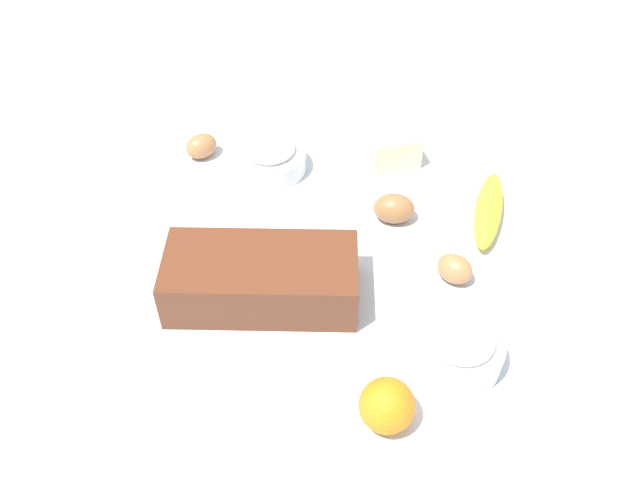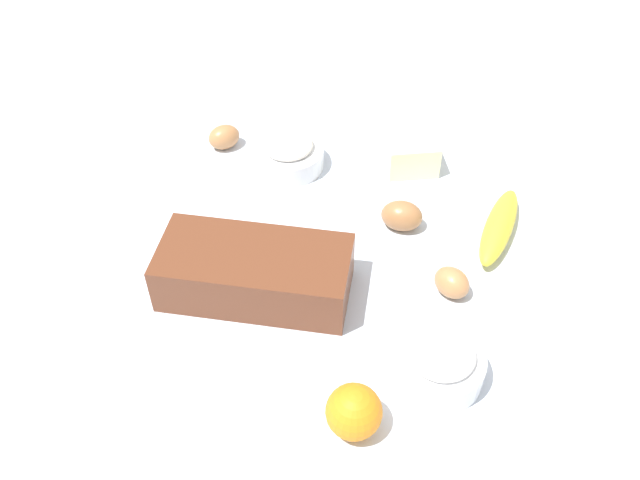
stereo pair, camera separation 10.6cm
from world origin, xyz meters
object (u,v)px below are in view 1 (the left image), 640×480
at_px(egg_near_butter, 201,146).
at_px(egg_beside_bowl, 394,208).
at_px(orange_fruit, 387,406).
at_px(loaf_pan, 261,278).
at_px(flour_bowl, 270,157).
at_px(banana, 488,210).
at_px(sugar_bowl, 460,348).
at_px(egg_loose, 455,269).
at_px(butter_block, 393,149).

bearing_deg(egg_near_butter, egg_beside_bowl, -23.48).
bearing_deg(egg_near_butter, orange_fruit, -57.82).
xyz_separation_m(loaf_pan, egg_near_butter, (-0.15, 0.34, -0.02)).
relative_size(orange_fruit, egg_beside_bowl, 1.05).
distance_m(flour_bowl, egg_beside_bowl, 0.25).
xyz_separation_m(orange_fruit, egg_near_butter, (-0.34, 0.53, -0.01)).
relative_size(flour_bowl, banana, 0.67).
distance_m(flour_bowl, egg_near_butter, 0.14).
xyz_separation_m(loaf_pan, flour_bowl, (-0.02, 0.30, -0.01)).
relative_size(loaf_pan, egg_beside_bowl, 4.19).
bearing_deg(egg_beside_bowl, sugar_bowl, -73.48).
bearing_deg(egg_beside_bowl, egg_loose, -54.88).
bearing_deg(orange_fruit, flour_bowl, 112.20).
height_order(egg_beside_bowl, egg_loose, egg_beside_bowl).
height_order(banana, egg_beside_bowl, egg_beside_bowl).
relative_size(butter_block, egg_beside_bowl, 1.32).
bearing_deg(flour_bowl, butter_block, 9.04).
xyz_separation_m(banana, orange_fruit, (-0.17, -0.39, 0.02)).
bearing_deg(egg_loose, egg_beside_bowl, 125.12).
height_order(banana, butter_block, butter_block).
xyz_separation_m(egg_near_butter, egg_beside_bowl, (0.35, -0.15, 0.00)).
bearing_deg(flour_bowl, banana, -16.10).
bearing_deg(banana, loaf_pan, -151.13).
relative_size(orange_fruit, butter_block, 0.80).
distance_m(loaf_pan, egg_loose, 0.29).
height_order(flour_bowl, banana, flour_bowl).
bearing_deg(butter_block, egg_beside_bowl, -89.65).
relative_size(sugar_bowl, egg_near_butter, 2.01).
distance_m(loaf_pan, flour_bowl, 0.31).
bearing_deg(egg_beside_bowl, flour_bowl, 151.22).
bearing_deg(sugar_bowl, orange_fruit, -135.11).
height_order(orange_fruit, butter_block, orange_fruit).
distance_m(orange_fruit, egg_beside_bowl, 0.38).
distance_m(flour_bowl, orange_fruit, 0.54).
bearing_deg(butter_block, orange_fruit, -91.49).
xyz_separation_m(orange_fruit, egg_beside_bowl, (0.01, 0.38, -0.01)).
bearing_deg(flour_bowl, orange_fruit, -67.80).
bearing_deg(egg_loose, butter_block, 107.81).
height_order(orange_fruit, egg_beside_bowl, orange_fruit).
bearing_deg(orange_fruit, egg_near_butter, 122.18).
relative_size(banana, butter_block, 2.11).
distance_m(banana, egg_beside_bowl, 0.16).
relative_size(sugar_bowl, egg_loose, 2.10).
xyz_separation_m(banana, egg_near_butter, (-0.51, 0.14, 0.00)).
bearing_deg(egg_loose, egg_near_butter, 147.53).
distance_m(sugar_bowl, butter_block, 0.45).
height_order(butter_block, egg_near_butter, butter_block).
bearing_deg(egg_near_butter, sugar_bowl, -45.04).
bearing_deg(egg_near_butter, flour_bowl, -13.59).
relative_size(sugar_bowl, butter_block, 1.34).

